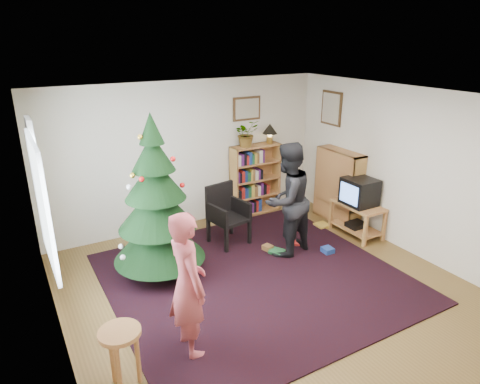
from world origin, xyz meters
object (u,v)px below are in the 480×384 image
bookshelf_right (338,185)px  person_standing (188,284)px  picture_back (247,109)px  picture_right (331,108)px  armchair (226,212)px  potted_plant (246,133)px  crt_tv (359,192)px  stool (121,344)px  tv_stand (357,217)px  person_by_chair (287,200)px  christmas_tree (157,211)px  bookshelf_back (255,178)px  table_lamp (270,130)px

bookshelf_right → person_standing: 4.11m
picture_back → bookshelf_right: 2.13m
picture_right → armchair: 2.70m
potted_plant → bookshelf_right: bearing=-40.0°
person_standing → potted_plant: bearing=-39.7°
picture_right → bookshelf_right: size_ratio=0.46×
armchair → crt_tv: bearing=-33.3°
stool → potted_plant: bearing=44.3°
tv_stand → stool: (-4.32, -1.39, 0.18)m
person_standing → armchair: bearing=-36.6°
potted_plant → crt_tv: bearing=-55.8°
crt_tv → bookshelf_right: bearing=78.9°
person_by_chair → christmas_tree: bearing=-26.0°
christmas_tree → bookshelf_right: bearing=3.1°
armchair → person_standing: size_ratio=0.61×
picture_back → person_by_chair: size_ratio=0.31×
person_standing → crt_tv: bearing=-71.3°
tv_stand → potted_plant: potted_plant is taller
tv_stand → crt_tv: size_ratio=1.72×
picture_back → bookshelf_back: bearing=-50.0°
stool → bookshelf_right: bearing=24.5°
picture_right → tv_stand: (-0.26, -1.11, -1.63)m
bookshelf_right → picture_right: bearing=-15.7°
crt_tv → person_by_chair: (-1.42, 0.06, 0.10)m
bookshelf_back → table_lamp: table_lamp is taller
picture_right → bookshelf_right: bearing=-105.7°
armchair → person_by_chair: 1.07m
christmas_tree → armchair: bearing=18.7°
bookshelf_back → tv_stand: 1.98m
picture_right → potted_plant: (-1.41, 0.59, -0.41)m
picture_back → tv_stand: size_ratio=0.64×
christmas_tree → person_standing: 1.67m
christmas_tree → crt_tv: bearing=-7.6°
christmas_tree → potted_plant: 2.55m
picture_right → potted_plant: size_ratio=1.26×
person_standing → person_by_chair: bearing=-59.5°
bookshelf_right → tv_stand: (-0.12, -0.63, -0.34)m
table_lamp → stool: bearing=-139.8°
picture_right → stool: picture_right is taller
christmas_tree → armchair: christmas_tree is taller
stool → picture_right: bearing=28.7°
stool → person_by_chair: bearing=26.6°
picture_right → person_by_chair: picture_right is taller
bookshelf_back → stool: bearing=-137.4°
picture_right → bookshelf_back: picture_right is taller
bookshelf_back → tv_stand: bearing=-60.6°
christmas_tree → potted_plant: christmas_tree is taller
tv_stand → potted_plant: 2.39m
bookshelf_right → tv_stand: 0.72m
picture_back → bookshelf_back: (0.11, -0.14, -1.29)m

